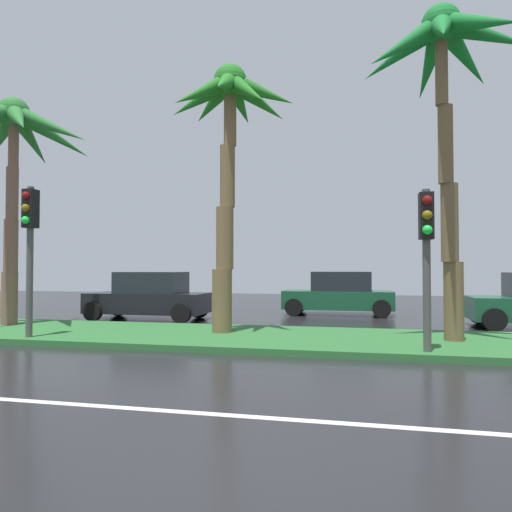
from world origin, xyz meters
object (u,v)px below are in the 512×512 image
Objects in this scene: palm_tree_mid_left at (14,141)px; car_in_traffic_second at (339,294)px; palm_tree_centre_left at (230,120)px; car_in_traffic_leading at (149,297)px; palm_tree_centre at (444,68)px; traffic_signal_median_left at (30,233)px; traffic_signal_median_right at (426,239)px.

car_in_traffic_second is (9.44, 6.77, -4.91)m from palm_tree_mid_left.
car_in_traffic_leading is at bearing 138.32° from palm_tree_centre_left.
palm_tree_mid_left is 12.27m from palm_tree_centre.
palm_tree_centre is 9.74m from car_in_traffic_second.
palm_tree_centre is 11.78m from car_in_traffic_leading.
traffic_signal_median_left is (-4.57, -2.03, -3.15)m from palm_tree_centre_left.
palm_tree_centre_left reaches higher than car_in_traffic_second.
palm_tree_centre_left is at bearing 23.95° from traffic_signal_median_left.
car_in_traffic_second is (2.59, 6.86, -5.05)m from palm_tree_centre_left.
palm_tree_centre_left is 1.94× the size of traffic_signal_median_left.
palm_tree_centre is at bearing 8.81° from traffic_signal_median_left.
car_in_traffic_second is at bearing 69.29° from palm_tree_centre_left.
traffic_signal_median_left is (2.27, -2.13, -3.02)m from palm_tree_mid_left.
traffic_signal_median_right is at bearing 0.05° from traffic_signal_median_left.
traffic_signal_median_left is (-9.96, -1.54, -3.85)m from palm_tree_centre.
palm_tree_centre_left is at bearing 138.32° from car_in_traffic_leading.
traffic_signal_median_left is 9.33m from traffic_signal_median_right.
traffic_signal_median_left is 1.12× the size of traffic_signal_median_right.
traffic_signal_median_right reaches higher than car_in_traffic_leading.
palm_tree_centre_left is 7.41m from car_in_traffic_leading.
traffic_signal_median_right is (-0.63, -1.54, -4.13)m from palm_tree_centre.
palm_tree_centre_left is at bearing 156.96° from traffic_signal_median_right.
traffic_signal_median_right is (9.33, 0.01, -0.28)m from traffic_signal_median_left.
traffic_signal_median_left is 5.97m from car_in_traffic_leading.
car_in_traffic_leading is 7.40m from car_in_traffic_second.
traffic_signal_median_right is (11.60, -2.12, -3.30)m from palm_tree_mid_left.
traffic_signal_median_left is at bearing 51.14° from car_in_traffic_second.
palm_tree_mid_left is at bearing 179.19° from palm_tree_centre_left.
traffic_signal_median_right is (4.76, -2.02, -3.44)m from palm_tree_centre_left.
palm_tree_centre reaches higher than car_in_traffic_leading.
palm_tree_mid_left is at bearing 169.65° from traffic_signal_median_right.
palm_tree_mid_left is at bearing 35.64° from car_in_traffic_second.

